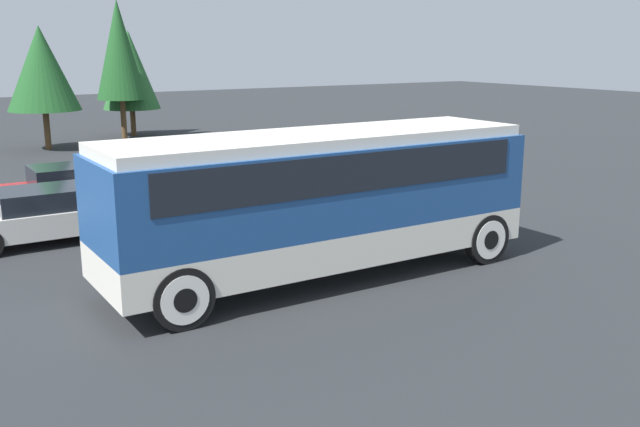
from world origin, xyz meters
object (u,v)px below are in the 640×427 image
object	(u,v)px
parked_car_near	(347,181)
parked_car_far	(52,214)
tour_bus	(324,191)
parked_car_mid	(78,190)

from	to	relation	value
parked_car_near	parked_car_far	distance (m)	8.50
parked_car_near	parked_car_far	world-z (taller)	parked_car_near
tour_bus	parked_car_near	size ratio (longest dim) A/B	2.22
parked_car_near	parked_car_mid	distance (m)	7.86
parked_car_near	parked_car_far	bearing A→B (deg)	176.56
parked_car_mid	parked_car_far	world-z (taller)	parked_car_mid
parked_car_near	parked_car_far	size ratio (longest dim) A/B	0.96
tour_bus	parked_car_near	distance (m)	7.00
tour_bus	parked_car_far	bearing A→B (deg)	125.22
parked_car_near	parked_car_mid	bearing A→B (deg)	156.35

